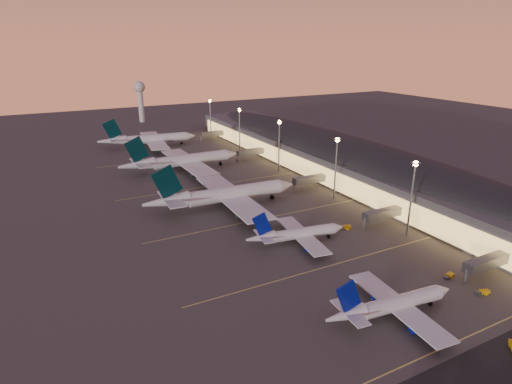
% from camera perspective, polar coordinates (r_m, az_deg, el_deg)
% --- Properties ---
extents(ground, '(700.00, 700.00, 0.00)m').
position_cam_1_polar(ground, '(131.77, 8.48, -8.77)').
color(ground, '#403E3B').
extents(airliner_narrow_south, '(35.44, 31.79, 12.65)m').
position_cam_1_polar(airliner_narrow_south, '(108.68, 17.59, -14.15)').
color(airliner_narrow_south, silver).
rests_on(airliner_narrow_south, ground).
extents(airliner_narrow_north, '(34.11, 30.77, 12.19)m').
position_cam_1_polar(airliner_narrow_north, '(139.12, 5.41, -5.60)').
color(airliner_narrow_north, silver).
rests_on(airliner_narrow_north, ground).
extents(airliner_wide_near, '(62.28, 56.71, 19.94)m').
position_cam_1_polar(airliner_wide_near, '(167.66, -4.41, -0.41)').
color(airliner_wide_near, silver).
rests_on(airliner_wide_near, ground).
extents(airliner_wide_mid, '(61.93, 56.20, 19.87)m').
position_cam_1_polar(airliner_wide_mid, '(219.24, -9.93, 4.11)').
color(airliner_wide_mid, silver).
rests_on(airliner_wide_mid, ground).
extents(airliner_wide_far, '(59.41, 54.47, 19.00)m').
position_cam_1_polar(airliner_wide_far, '(274.67, -14.17, 6.83)').
color(airliner_wide_far, silver).
rests_on(airliner_wide_far, ground).
extents(terminal_building, '(56.35, 255.00, 17.46)m').
position_cam_1_polar(terminal_building, '(218.16, 10.64, 4.98)').
color(terminal_building, '#4A4A4F').
rests_on(terminal_building, ground).
extents(light_masts, '(2.20, 217.20, 25.90)m').
position_cam_1_polar(light_masts, '(195.35, 6.13, 6.19)').
color(light_masts, gray).
rests_on(light_masts, ground).
extents(radar_tower, '(9.00, 9.00, 32.50)m').
position_cam_1_polar(radar_tower, '(363.95, -15.19, 12.41)').
color(radar_tower, silver).
rests_on(radar_tower, ground).
extents(service_lane, '(260.00, 16.00, 0.01)m').
position_cam_1_polar(service_lane, '(100.59, 28.91, -21.26)').
color(service_lane, black).
rests_on(service_lane, ground).
extents(lane_markings, '(90.00, 180.36, 0.00)m').
position_cam_1_polar(lane_markings, '(162.41, 0.20, -2.95)').
color(lane_markings, '#D8C659').
rests_on(lane_markings, ground).
extents(baggage_tug_a, '(3.81, 2.45, 1.06)m').
position_cam_1_polar(baggage_tug_a, '(127.85, 28.02, -11.73)').
color(baggage_tug_a, '#E6AE0C').
rests_on(baggage_tug_a, ground).
extents(baggage_tug_b, '(3.62, 1.94, 1.02)m').
position_cam_1_polar(baggage_tug_b, '(132.01, 24.34, -10.14)').
color(baggage_tug_b, '#E6AE0C').
rests_on(baggage_tug_b, ground).
extents(baggage_tug_c, '(4.42, 3.18, 1.23)m').
position_cam_1_polar(baggage_tug_c, '(152.91, 11.86, -4.63)').
color(baggage_tug_c, '#E6AE0C').
rests_on(baggage_tug_c, ground).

